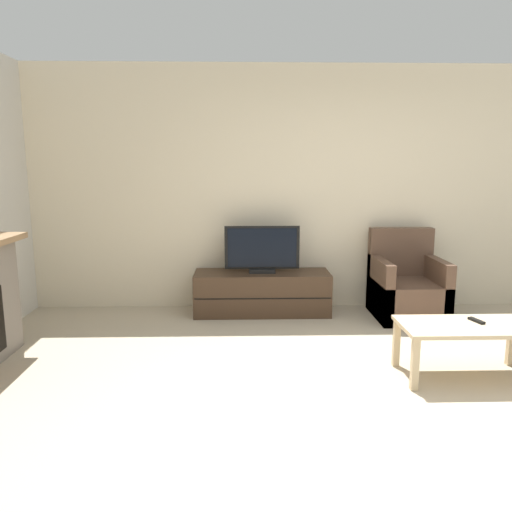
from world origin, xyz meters
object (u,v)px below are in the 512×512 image
object	(u,v)px
armchair	(406,289)
remote	(476,321)
tv_stand	(262,293)
tv	(262,251)
coffee_table	(467,331)

from	to	relation	value
armchair	remote	bearing A→B (deg)	-88.39
tv_stand	remote	distance (m)	2.32
tv_stand	tv	distance (m)	0.47
tv	armchair	bearing A→B (deg)	-5.58
tv_stand	armchair	bearing A→B (deg)	-5.66
armchair	coffee_table	size ratio (longest dim) A/B	0.91
tv	armchair	xyz separation A→B (m)	(1.55, -0.15, -0.40)
tv	coffee_table	world-z (taller)	tv
armchair	coffee_table	bearing A→B (deg)	-91.77
tv	remote	size ratio (longest dim) A/B	5.23
tv_stand	coffee_table	size ratio (longest dim) A/B	1.44
coffee_table	remote	bearing A→B (deg)	33.01
tv	coffee_table	distance (m)	2.32
remote	tv_stand	bearing A→B (deg)	117.06
armchair	tv_stand	bearing A→B (deg)	174.34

